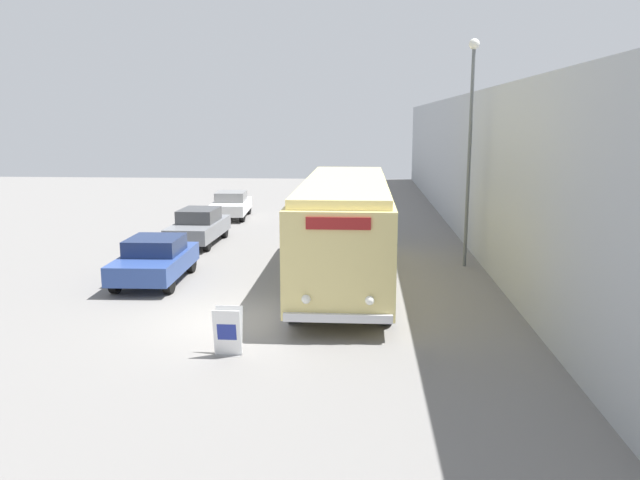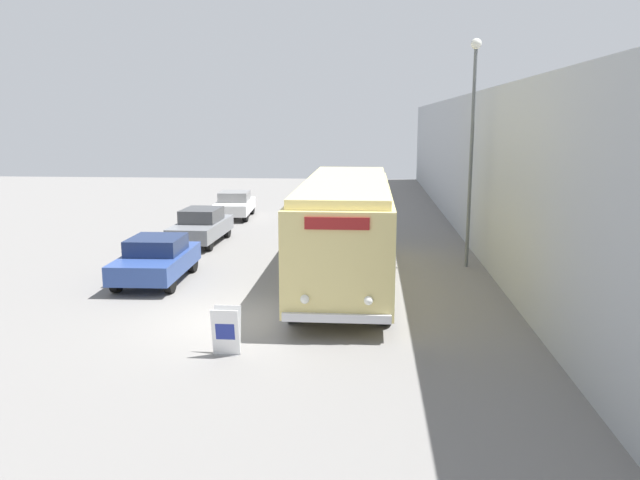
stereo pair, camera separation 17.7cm
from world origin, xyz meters
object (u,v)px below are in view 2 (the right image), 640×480
streetlamp (472,126)px  parked_car_mid (201,226)px  parked_car_far (234,204)px  parked_car_near (156,259)px  sign_board (226,332)px  vintage_bus (346,225)px

streetlamp → parked_car_mid: streetlamp is taller
parked_car_mid → parked_car_far: 7.05m
parked_car_near → parked_car_far: size_ratio=0.99×
sign_board → parked_car_mid: size_ratio=0.25×
streetlamp → parked_car_near: size_ratio=1.89×
vintage_bus → parked_car_mid: vintage_bus is taller
streetlamp → parked_car_mid: (-10.45, 3.39, -4.16)m
streetlamp → parked_car_near: (-10.21, -2.90, -4.16)m
sign_board → parked_car_far: size_ratio=0.26×
vintage_bus → parked_car_mid: bearing=136.4°
sign_board → streetlamp: streetlamp is taller
streetlamp → parked_car_mid: bearing=162.0°
sign_board → parked_car_near: parked_car_near is taller
parked_car_mid → parked_car_far: bearing=92.2°
vintage_bus → streetlamp: size_ratio=1.42×
parked_car_far → vintage_bus: bearing=-67.6°
streetlamp → parked_car_near: 11.40m
vintage_bus → streetlamp: bearing=31.7°
sign_board → parked_car_mid: (-3.91, 12.40, 0.22)m
parked_car_near → streetlamp: bearing=14.2°
parked_car_near → parked_car_mid: parked_car_mid is taller
parked_car_near → parked_car_mid: bearing=90.6°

